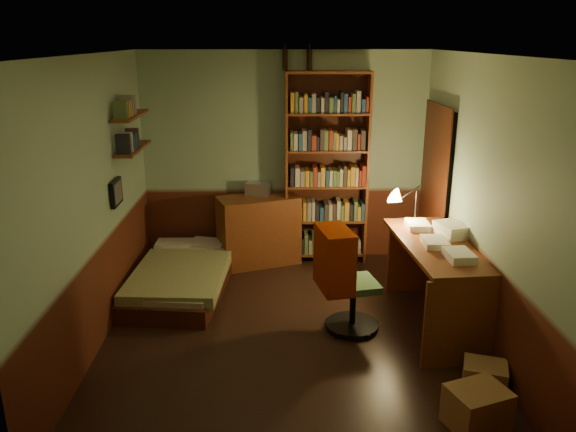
{
  "coord_description": "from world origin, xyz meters",
  "views": [
    {
      "loc": [
        -0.12,
        -4.87,
        2.74
      ],
      "look_at": [
        0.0,
        0.25,
        1.1
      ],
      "focal_mm": 35.0,
      "sensor_mm": 36.0,
      "label": 1
    }
  ],
  "objects_px": {
    "dresser": "(259,230)",
    "cardboard_box_a": "(477,408)",
    "office_chair": "(353,288)",
    "bookshelf": "(327,170)",
    "cardboard_box_b": "(484,377)",
    "desk_lamp": "(417,195)",
    "bed": "(181,268)",
    "mini_stereo": "(258,188)",
    "desk": "(435,284)"
  },
  "relations": [
    {
      "from": "dresser",
      "to": "cardboard_box_a",
      "type": "bearing_deg",
      "value": -81.89
    },
    {
      "from": "office_chair",
      "to": "cardboard_box_a",
      "type": "relative_size",
      "value": 2.13
    },
    {
      "from": "bookshelf",
      "to": "cardboard_box_b",
      "type": "relative_size",
      "value": 7.02
    },
    {
      "from": "desk_lamp",
      "to": "office_chair",
      "type": "distance_m",
      "value": 1.24
    },
    {
      "from": "bed",
      "to": "bookshelf",
      "type": "xyz_separation_m",
      "value": [
        1.69,
        0.88,
        0.92
      ]
    },
    {
      "from": "mini_stereo",
      "to": "office_chair",
      "type": "relative_size",
      "value": 0.33
    },
    {
      "from": "dresser",
      "to": "cardboard_box_a",
      "type": "height_order",
      "value": "dresser"
    },
    {
      "from": "bed",
      "to": "dresser",
      "type": "relative_size",
      "value": 1.8
    },
    {
      "from": "dresser",
      "to": "mini_stereo",
      "type": "relative_size",
      "value": 3.38
    },
    {
      "from": "mini_stereo",
      "to": "cardboard_box_b",
      "type": "height_order",
      "value": "mini_stereo"
    },
    {
      "from": "cardboard_box_b",
      "to": "desk",
      "type": "bearing_deg",
      "value": 96.08
    },
    {
      "from": "bookshelf",
      "to": "desk",
      "type": "relative_size",
      "value": 1.48
    },
    {
      "from": "dresser",
      "to": "desk_lamp",
      "type": "relative_size",
      "value": 1.57
    },
    {
      "from": "bookshelf",
      "to": "desk_lamp",
      "type": "height_order",
      "value": "bookshelf"
    },
    {
      "from": "office_chair",
      "to": "cardboard_box_b",
      "type": "relative_size",
      "value": 2.6
    },
    {
      "from": "desk_lamp",
      "to": "office_chair",
      "type": "xyz_separation_m",
      "value": [
        -0.73,
        -0.7,
        -0.73
      ]
    },
    {
      "from": "bookshelf",
      "to": "desk",
      "type": "height_order",
      "value": "bookshelf"
    },
    {
      "from": "dresser",
      "to": "desk",
      "type": "relative_size",
      "value": 0.61
    },
    {
      "from": "mini_stereo",
      "to": "cardboard_box_a",
      "type": "relative_size",
      "value": 0.7
    },
    {
      "from": "bookshelf",
      "to": "cardboard_box_a",
      "type": "relative_size",
      "value": 5.74
    },
    {
      "from": "mini_stereo",
      "to": "desk",
      "type": "bearing_deg",
      "value": -27.3
    },
    {
      "from": "cardboard_box_a",
      "to": "bookshelf",
      "type": "bearing_deg",
      "value": 104.25
    },
    {
      "from": "bed",
      "to": "mini_stereo",
      "type": "bearing_deg",
      "value": 53.73
    },
    {
      "from": "mini_stereo",
      "to": "desk",
      "type": "distance_m",
      "value": 2.55
    },
    {
      "from": "mini_stereo",
      "to": "office_chair",
      "type": "distance_m",
      "value": 2.14
    },
    {
      "from": "desk",
      "to": "cardboard_box_b",
      "type": "distance_m",
      "value": 1.17
    },
    {
      "from": "dresser",
      "to": "bookshelf",
      "type": "bearing_deg",
      "value": -13.85
    },
    {
      "from": "office_chair",
      "to": "cardboard_box_a",
      "type": "bearing_deg",
      "value": -75.52
    },
    {
      "from": "cardboard_box_a",
      "to": "desk_lamp",
      "type": "bearing_deg",
      "value": 89.71
    },
    {
      "from": "cardboard_box_a",
      "to": "bed",
      "type": "bearing_deg",
      "value": 136.47
    },
    {
      "from": "bed",
      "to": "cardboard_box_b",
      "type": "distance_m",
      "value": 3.38
    },
    {
      "from": "bed",
      "to": "desk",
      "type": "distance_m",
      "value": 2.76
    },
    {
      "from": "cardboard_box_b",
      "to": "bookshelf",
      "type": "bearing_deg",
      "value": 110.23
    },
    {
      "from": "bookshelf",
      "to": "cardboard_box_a",
      "type": "height_order",
      "value": "bookshelf"
    },
    {
      "from": "desk",
      "to": "office_chair",
      "type": "height_order",
      "value": "office_chair"
    },
    {
      "from": "desk",
      "to": "cardboard_box_a",
      "type": "bearing_deg",
      "value": -97.55
    },
    {
      "from": "bed",
      "to": "mini_stereo",
      "type": "xyz_separation_m",
      "value": [
        0.85,
        0.92,
        0.68
      ]
    },
    {
      "from": "bed",
      "to": "cardboard_box_a",
      "type": "relative_size",
      "value": 4.25
    },
    {
      "from": "bed",
      "to": "office_chair",
      "type": "bearing_deg",
      "value": -20.62
    },
    {
      "from": "dresser",
      "to": "mini_stereo",
      "type": "distance_m",
      "value": 0.52
    },
    {
      "from": "cardboard_box_a",
      "to": "office_chair",
      "type": "bearing_deg",
      "value": 116.01
    },
    {
      "from": "bed",
      "to": "desk_lamp",
      "type": "relative_size",
      "value": 2.83
    },
    {
      "from": "desk",
      "to": "office_chair",
      "type": "xyz_separation_m",
      "value": [
        -0.81,
        -0.09,
        0.01
      ]
    },
    {
      "from": "office_chair",
      "to": "cardboard_box_b",
      "type": "distance_m",
      "value": 1.43
    },
    {
      "from": "bookshelf",
      "to": "office_chair",
      "type": "bearing_deg",
      "value": -85.56
    },
    {
      "from": "bed",
      "to": "dresser",
      "type": "distance_m",
      "value": 1.18
    },
    {
      "from": "office_chair",
      "to": "cardboard_box_a",
      "type": "distance_m",
      "value": 1.66
    },
    {
      "from": "bed",
      "to": "mini_stereo",
      "type": "distance_m",
      "value": 1.43
    },
    {
      "from": "dresser",
      "to": "bookshelf",
      "type": "relative_size",
      "value": 0.41
    },
    {
      "from": "bookshelf",
      "to": "cardboard_box_b",
      "type": "height_order",
      "value": "bookshelf"
    }
  ]
}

